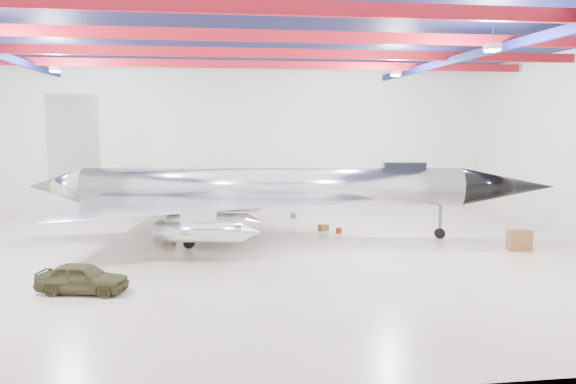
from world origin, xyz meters
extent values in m
plane|color=#C3B59B|center=(0.00, 0.00, 0.00)|extent=(40.00, 40.00, 0.00)
plane|color=silver|center=(0.00, 15.00, 5.50)|extent=(40.00, 0.00, 40.00)
plane|color=#0A0F38|center=(0.00, 0.00, 11.00)|extent=(40.00, 40.00, 0.00)
cube|color=maroon|center=(0.00, -9.00, 10.40)|extent=(39.50, 0.25, 0.50)
cube|color=maroon|center=(0.00, -3.00, 10.40)|extent=(39.50, 0.25, 0.50)
cube|color=maroon|center=(0.00, 3.00, 10.40)|extent=(39.50, 0.25, 0.50)
cube|color=maroon|center=(0.00, 9.00, 10.40)|extent=(39.50, 0.25, 0.50)
cube|color=#0D1352|center=(12.00, 0.00, 10.10)|extent=(0.25, 29.50, 0.40)
cube|color=silver|center=(10.00, -6.00, 9.70)|extent=(0.55, 0.55, 0.25)
cube|color=silver|center=(-10.00, 6.00, 9.70)|extent=(0.55, 0.55, 0.25)
cube|color=silver|center=(10.00, 6.00, 9.70)|extent=(0.55, 0.55, 0.25)
cylinder|color=silver|center=(2.10, 4.02, 3.03)|extent=(21.72, 5.31, 2.16)
cone|color=black|center=(15.47, 2.04, 3.03)|extent=(5.67, 2.93, 2.16)
cone|color=silver|center=(-10.21, 5.84, 3.03)|extent=(3.53, 2.62, 2.16)
cube|color=silver|center=(-9.14, 5.68, 5.84)|extent=(3.01, 0.57, 4.87)
cube|color=black|center=(9.59, 2.91, 4.16)|extent=(2.48, 1.20, 0.54)
cylinder|color=silver|center=(-1.98, -1.39, 1.51)|extent=(4.21, 1.56, 0.97)
cylinder|color=silver|center=(-1.59, 1.29, 1.51)|extent=(4.21, 1.56, 0.97)
cylinder|color=silver|center=(-0.64, 7.71, 1.51)|extent=(4.21, 1.56, 0.97)
cylinder|color=silver|center=(-0.24, 10.38, 1.51)|extent=(4.21, 1.56, 0.97)
cylinder|color=#59595B|center=(11.73, 2.60, 0.97)|extent=(0.19, 0.19, 1.95)
cylinder|color=black|center=(11.73, 2.60, 0.30)|extent=(0.63, 0.32, 0.61)
cylinder|color=#59595B|center=(-2.58, 1.98, 0.97)|extent=(0.19, 0.19, 1.95)
cylinder|color=black|center=(-2.58, 1.98, 0.30)|extent=(0.63, 0.32, 0.61)
cylinder|color=#59595B|center=(-1.79, 7.33, 0.97)|extent=(0.19, 0.19, 1.95)
cylinder|color=black|center=(-1.79, 7.33, 0.30)|extent=(0.63, 0.32, 0.61)
imported|color=#38351C|center=(-6.43, -5.51, 0.60)|extent=(3.77, 2.19, 1.21)
cube|color=brown|center=(14.61, -0.93, 0.55)|extent=(1.23, 0.68, 1.09)
cube|color=olive|center=(-4.35, 4.75, 0.21)|extent=(0.63, 0.53, 0.41)
cube|color=#9A210F|center=(-4.70, 9.35, 0.14)|extent=(0.49, 0.45, 0.28)
cylinder|color=#59595B|center=(-0.32, 4.57, 0.22)|extent=(0.61, 0.61, 0.45)
cube|color=olive|center=(5.52, 5.87, 0.20)|extent=(0.68, 0.61, 0.39)
cylinder|color=#9A210F|center=(6.30, 4.94, 0.16)|extent=(0.45, 0.45, 0.33)
cube|color=olive|center=(-3.65, 3.13, 0.18)|extent=(0.61, 0.54, 0.35)
cylinder|color=#59595B|center=(4.38, 10.89, 0.17)|extent=(0.39, 0.39, 0.35)
camera|label=1|loc=(-1.37, -27.84, 6.62)|focal=35.00mm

